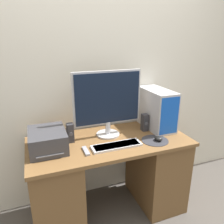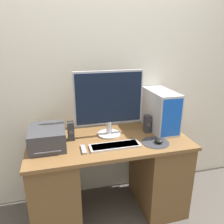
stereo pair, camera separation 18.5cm
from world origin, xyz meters
The scene contains 11 objects.
wall_back centered at (0.00, 0.71, 1.35)m, with size 6.40×0.05×2.70m.
desk centered at (0.00, 0.33, 0.40)m, with size 1.41×0.65×0.77m.
monitor centered at (0.02, 0.44, 1.10)m, with size 0.62×0.21×0.59m.
keyboard centered at (0.01, 0.19, 0.78)m, with size 0.42×0.13×0.02m.
mousepad centered at (0.37, 0.18, 0.77)m, with size 0.24×0.24×0.00m.
mouse centered at (0.39, 0.16, 0.79)m, with size 0.07×0.08×0.04m.
computer_tower centered at (0.53, 0.45, 0.96)m, with size 0.21×0.46×0.39m.
printer centered at (-0.52, 0.35, 0.85)m, with size 0.29×0.36×0.16m.
speaker_left centered at (-0.33, 0.42, 0.85)m, with size 0.06×0.07×0.17m.
speaker_right centered at (0.39, 0.41, 0.85)m, with size 0.06×0.07×0.17m.
remote_control centered at (-0.25, 0.20, 0.77)m, with size 0.03×0.14×0.02m.
Camera 2 is at (-0.41, -1.37, 1.62)m, focal length 35.00 mm.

